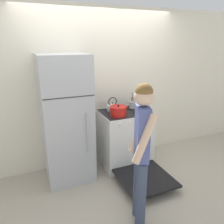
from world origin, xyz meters
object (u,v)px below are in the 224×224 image
Objects in this scene: stove_range at (126,139)px; person at (141,149)px; refrigerator at (66,120)px; dutch_oven_pot at (118,111)px; tea_kettle at (113,107)px; utensil_jar at (132,105)px.

person reaches higher than stove_range.
refrigerator is 6.19× the size of dutch_oven_pot.
utensil_jar reaches higher than tea_kettle.
refrigerator is 1.35× the size of stove_range.
tea_kettle is at bearing 8.26° from person.
dutch_oven_pot is at bearing -154.33° from stove_range.
dutch_oven_pot is 1.07× the size of utensil_jar.
tea_kettle is (0.01, 0.25, -0.01)m from dutch_oven_pot.
utensil_jar is at bearing 40.51° from stove_range.
stove_range is (0.96, -0.03, -0.47)m from refrigerator.
tea_kettle is at bearing 86.81° from dutch_oven_pot.
refrigerator is 0.79m from dutch_oven_pot.
stove_range is 0.59m from utensil_jar.
utensil_jar is (0.20, 0.17, 0.53)m from stove_range.
refrigerator is 7.73× the size of tea_kettle.
refrigerator is 1.17m from utensil_jar.
person is (-0.41, -1.19, 0.47)m from stove_range.
stove_range is 0.58m from tea_kettle.
person is at bearing -101.84° from dutch_oven_pot.
refrigerator is 1.07m from stove_range.
person is at bearing -109.09° from stove_range.
tea_kettle is at bearing -179.02° from utensil_jar.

